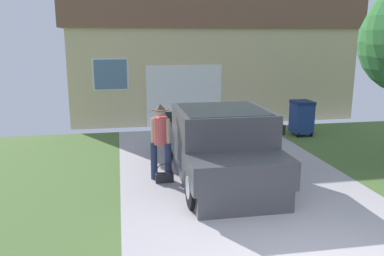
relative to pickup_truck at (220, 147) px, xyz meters
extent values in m
cube|color=#B2ABAE|center=(0.37, 0.45, -0.76)|extent=(5.20, 9.00, 0.06)
cube|color=#45464B|center=(0.00, 0.45, -0.52)|extent=(1.82, 5.04, 0.42)
cube|color=#45464B|center=(0.00, -0.20, 0.29)|extent=(1.96, 1.95, 1.21)
cube|color=#1E2833|center=(0.00, -0.20, 0.65)|extent=(1.73, 1.79, 0.51)
cube|color=#45464B|center=(-0.01, -1.62, -0.04)|extent=(1.96, 0.91, 0.54)
cube|color=black|center=(0.01, 1.87, -0.28)|extent=(1.96, 2.20, 0.06)
cube|color=#45464B|center=(0.95, 1.86, -0.01)|extent=(0.07, 2.19, 0.60)
cube|color=#45464B|center=(-0.94, 1.87, -0.01)|extent=(0.07, 2.19, 0.60)
cube|color=#45464B|center=(0.02, 2.93, -0.01)|extent=(1.95, 0.07, 0.60)
cube|color=black|center=(1.07, -0.88, 0.56)|extent=(0.10, 0.18, 0.20)
cylinder|color=black|center=(0.84, -1.49, -0.33)|extent=(0.26, 0.80, 0.80)
cylinder|color=#9E9EA3|center=(0.84, -1.49, -0.33)|extent=(0.28, 0.44, 0.44)
cylinder|color=black|center=(-0.85, -1.48, -0.33)|extent=(0.26, 0.80, 0.80)
cylinder|color=#9E9EA3|center=(-0.85, -1.48, -0.33)|extent=(0.28, 0.44, 0.44)
cylinder|color=black|center=(0.85, 1.64, -0.33)|extent=(0.26, 0.80, 0.80)
cylinder|color=#9E9EA3|center=(0.85, 1.64, -0.33)|extent=(0.28, 0.44, 0.44)
cylinder|color=black|center=(-0.84, 1.65, -0.33)|extent=(0.26, 0.80, 0.80)
cylinder|color=#9E9EA3|center=(-0.84, 1.65, -0.33)|extent=(0.28, 0.44, 0.44)
cylinder|color=navy|center=(-1.46, 0.20, -0.30)|extent=(0.15, 0.15, 0.85)
cylinder|color=navy|center=(-1.16, 0.05, -0.30)|extent=(0.15, 0.15, 0.85)
cylinder|color=#E55959|center=(-1.31, 0.13, 0.40)|extent=(0.29, 0.29, 0.61)
cylinder|color=beige|center=(-1.47, 0.20, 0.37)|extent=(0.09, 0.09, 0.62)
cylinder|color=beige|center=(-1.16, 0.05, 0.37)|extent=(0.09, 0.09, 0.62)
sphere|color=beige|center=(-1.31, 0.13, 0.83)|extent=(0.22, 0.22, 0.22)
cylinder|color=brown|center=(-1.31, 0.13, 0.88)|extent=(0.43, 0.43, 0.01)
cone|color=brown|center=(-1.31, 0.13, 0.94)|extent=(0.23, 0.23, 0.12)
cube|color=#232328|center=(-1.26, -0.05, -0.63)|extent=(0.40, 0.16, 0.20)
torus|color=#232328|center=(-1.26, -0.05, -0.48)|extent=(0.36, 0.02, 0.36)
cube|color=#CDBA87|center=(1.45, 8.20, 0.99)|extent=(10.65, 5.22, 3.44)
cube|color=brown|center=(1.45, 8.20, 3.30)|extent=(11.08, 5.43, 1.18)
cube|color=white|center=(0.11, 5.56, 0.36)|extent=(2.71, 0.06, 2.18)
cube|color=slate|center=(-2.44, 5.56, 1.16)|extent=(1.10, 0.05, 1.00)
cube|color=silver|center=(-2.44, 5.58, 1.16)|extent=(1.23, 0.02, 1.12)
cube|color=navy|center=(3.64, 3.46, -0.17)|extent=(0.58, 0.68, 0.94)
cube|color=navy|center=(3.64, 3.46, 0.35)|extent=(0.60, 0.71, 0.10)
cylinder|color=black|center=(3.42, 3.19, -0.64)|extent=(0.05, 0.18, 0.18)
cylinder|color=black|center=(3.86, 3.19, -0.64)|extent=(0.05, 0.18, 0.18)
camera|label=1|loc=(-2.17, -8.32, 2.41)|focal=37.09mm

